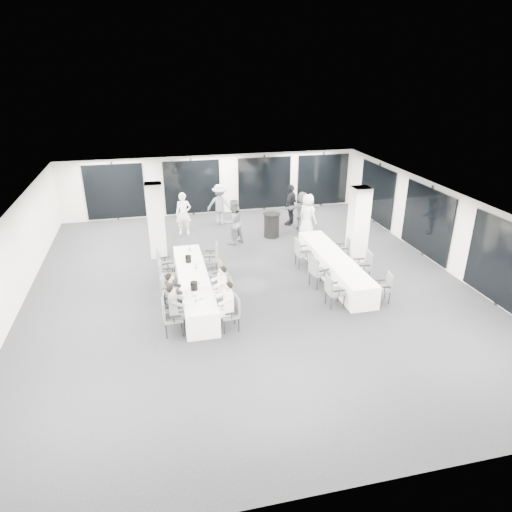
{
  "coord_description": "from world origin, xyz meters",
  "views": [
    {
      "loc": [
        -2.84,
        -13.14,
        6.78
      ],
      "look_at": [
        0.18,
        -0.2,
        1.11
      ],
      "focal_mm": 32.0,
      "sensor_mm": 36.0,
      "label": 1
    }
  ],
  "objects_px": {
    "standing_guest_d": "(291,202)",
    "standing_guest_b": "(233,219)",
    "banquet_table_side": "(334,266)",
    "chair_side_right_far": "(344,248)",
    "chair_main_right_mid": "(222,284)",
    "ice_bucket_near": "(194,286)",
    "chair_main_left_mid": "(167,288)",
    "chair_side_left_far": "(301,251)",
    "standing_guest_a": "(238,222)",
    "standing_guest_g": "(183,211)",
    "chair_main_right_second": "(226,293)",
    "banquet_table_main": "(194,286)",
    "standing_guest_c": "(220,202)",
    "standing_guest_e": "(308,212)",
    "cocktail_table": "(272,225)",
    "chair_main_left_far": "(164,263)",
    "chair_main_right_fourth": "(217,272)",
    "standing_guest_h": "(357,218)",
    "chair_side_right_mid": "(364,264)",
    "chair_main_left_fourth": "(165,274)",
    "chair_side_right_near": "(385,286)",
    "chair_side_left_mid": "(317,270)",
    "chair_main_left_second": "(169,304)",
    "chair_main_right_near": "(232,311)",
    "chair_main_right_far": "(213,256)",
    "ice_bucket_far": "(188,259)",
    "chair_main_left_near": "(170,315)",
    "standing_guest_f": "(302,208)",
    "chair_side_left_near": "(333,290)"
  },
  "relations": [
    {
      "from": "standing_guest_a",
      "to": "standing_guest_g",
      "type": "bearing_deg",
      "value": 83.78
    },
    {
      "from": "chair_side_left_far",
      "to": "standing_guest_a",
      "type": "height_order",
      "value": "standing_guest_a"
    },
    {
      "from": "chair_main_left_mid",
      "to": "chair_side_right_far",
      "type": "height_order",
      "value": "chair_side_right_far"
    },
    {
      "from": "chair_side_left_far",
      "to": "chair_side_right_far",
      "type": "height_order",
      "value": "chair_side_left_far"
    },
    {
      "from": "chair_side_right_far",
      "to": "ice_bucket_near",
      "type": "bearing_deg",
      "value": 122.12
    },
    {
      "from": "chair_main_left_fourth",
      "to": "chair_side_left_mid",
      "type": "height_order",
      "value": "chair_side_left_mid"
    },
    {
      "from": "banquet_table_side",
      "to": "chair_main_left_far",
      "type": "bearing_deg",
      "value": 169.19
    },
    {
      "from": "chair_side_left_far",
      "to": "ice_bucket_far",
      "type": "xyz_separation_m",
      "value": [
        -4.01,
        -0.4,
        0.27
      ]
    },
    {
      "from": "ice_bucket_near",
      "to": "chair_main_right_second",
      "type": "bearing_deg",
      "value": -6.27
    },
    {
      "from": "cocktail_table",
      "to": "chair_main_left_mid",
      "type": "relative_size",
      "value": 1.14
    },
    {
      "from": "banquet_table_side",
      "to": "chair_main_right_second",
      "type": "distance_m",
      "value": 4.24
    },
    {
      "from": "banquet_table_side",
      "to": "chair_side_right_far",
      "type": "xyz_separation_m",
      "value": [
        0.83,
        1.11,
        0.15
      ]
    },
    {
      "from": "chair_main_right_fourth",
      "to": "standing_guest_f",
      "type": "height_order",
      "value": "standing_guest_f"
    },
    {
      "from": "chair_main_left_fourth",
      "to": "chair_side_right_mid",
      "type": "height_order",
      "value": "chair_side_right_mid"
    },
    {
      "from": "chair_main_right_mid",
      "to": "chair_main_right_near",
      "type": "bearing_deg",
      "value": 171.2
    },
    {
      "from": "chair_main_left_near",
      "to": "chair_side_left_near",
      "type": "relative_size",
      "value": 1.04
    },
    {
      "from": "chair_main_left_mid",
      "to": "chair_main_right_far",
      "type": "distance_m",
      "value": 2.54
    },
    {
      "from": "chair_main_right_fourth",
      "to": "standing_guest_a",
      "type": "distance_m",
      "value": 3.96
    },
    {
      "from": "chair_side_left_mid",
      "to": "chair_side_right_far",
      "type": "distance_m",
      "value": 2.39
    },
    {
      "from": "chair_side_left_near",
      "to": "standing_guest_a",
      "type": "xyz_separation_m",
      "value": [
        -1.74,
        5.86,
        0.29
      ]
    },
    {
      "from": "chair_main_left_mid",
      "to": "chair_main_right_second",
      "type": "bearing_deg",
      "value": 74.69
    },
    {
      "from": "chair_main_right_second",
      "to": "ice_bucket_near",
      "type": "bearing_deg",
      "value": 83.31
    },
    {
      "from": "chair_main_right_second",
      "to": "chair_main_right_mid",
      "type": "bearing_deg",
      "value": 0.31
    },
    {
      "from": "chair_main_right_far",
      "to": "standing_guest_b",
      "type": "xyz_separation_m",
      "value": [
        1.19,
        2.48,
        0.44
      ]
    },
    {
      "from": "chair_main_right_near",
      "to": "chair_main_right_mid",
      "type": "bearing_deg",
      "value": -4.55
    },
    {
      "from": "chair_side_right_mid",
      "to": "banquet_table_side",
      "type": "bearing_deg",
      "value": 64.99
    },
    {
      "from": "chair_main_left_near",
      "to": "standing_guest_a",
      "type": "relative_size",
      "value": 0.6
    },
    {
      "from": "chair_side_right_near",
      "to": "standing_guest_a",
      "type": "height_order",
      "value": "standing_guest_a"
    },
    {
      "from": "banquet_table_side",
      "to": "standing_guest_h",
      "type": "height_order",
      "value": "standing_guest_h"
    },
    {
      "from": "standing_guest_d",
      "to": "standing_guest_b",
      "type": "bearing_deg",
      "value": -20.14
    },
    {
      "from": "chair_main_left_far",
      "to": "chair_side_right_far",
      "type": "relative_size",
      "value": 1.12
    },
    {
      "from": "standing_guest_d",
      "to": "standing_guest_c",
      "type": "bearing_deg",
      "value": -64.84
    },
    {
      "from": "banquet_table_side",
      "to": "chair_main_left_mid",
      "type": "xyz_separation_m",
      "value": [
        -5.62,
        -0.6,
        0.13
      ]
    },
    {
      "from": "chair_main_right_mid",
      "to": "chair_main_left_mid",
      "type": "bearing_deg",
      "value": 74.89
    },
    {
      "from": "chair_side_left_far",
      "to": "chair_main_right_second",
      "type": "bearing_deg",
      "value": -49.19
    },
    {
      "from": "chair_main_right_mid",
      "to": "ice_bucket_near",
      "type": "xyz_separation_m",
      "value": [
        -0.9,
        -0.62,
        0.35
      ]
    },
    {
      "from": "chair_main_right_fourth",
      "to": "standing_guest_a",
      "type": "height_order",
      "value": "standing_guest_a"
    },
    {
      "from": "chair_main_right_fourth",
      "to": "standing_guest_g",
      "type": "height_order",
      "value": "standing_guest_g"
    },
    {
      "from": "standing_guest_b",
      "to": "banquet_table_main",
      "type": "bearing_deg",
      "value": 40.06
    },
    {
      "from": "chair_main_left_far",
      "to": "chair_side_right_far",
      "type": "xyz_separation_m",
      "value": [
        6.47,
        0.03,
        -0.07
      ]
    },
    {
      "from": "standing_guest_f",
      "to": "chair_main_left_mid",
      "type": "bearing_deg",
      "value": 45.68
    },
    {
      "from": "standing_guest_h",
      "to": "chair_main_left_far",
      "type": "bearing_deg",
      "value": 71.08
    },
    {
      "from": "chair_main_left_fourth",
      "to": "chair_side_right_near",
      "type": "relative_size",
      "value": 1.05
    },
    {
      "from": "chair_main_left_mid",
      "to": "chair_main_right_second",
      "type": "distance_m",
      "value": 1.89
    },
    {
      "from": "chair_main_left_mid",
      "to": "chair_side_left_mid",
      "type": "bearing_deg",
      "value": 102.93
    },
    {
      "from": "chair_side_left_far",
      "to": "chair_main_left_mid",
      "type": "bearing_deg",
      "value": -69.37
    },
    {
      "from": "standing_guest_c",
      "to": "standing_guest_e",
      "type": "xyz_separation_m",
      "value": [
        3.35,
        -2.2,
        -0.03
      ]
    },
    {
      "from": "chair_side_right_far",
      "to": "ice_bucket_near",
      "type": "relative_size",
      "value": 3.8
    },
    {
      "from": "chair_main_left_second",
      "to": "standing_guest_b",
      "type": "bearing_deg",
      "value": 159.44
    },
    {
      "from": "standing_guest_b",
      "to": "chair_main_left_near",
      "type": "bearing_deg",
      "value": 41.0
    }
  ]
}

